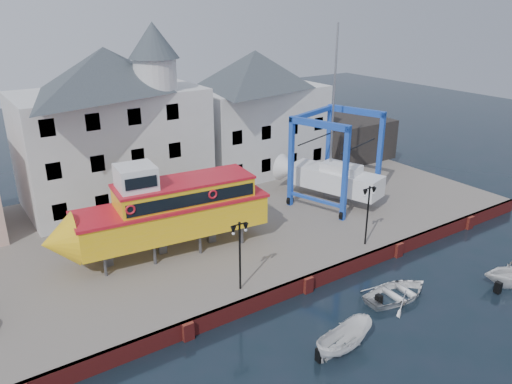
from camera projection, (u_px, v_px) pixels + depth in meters
ground at (307, 292)px, 30.09m from camera, size 140.00×140.00×0.00m
hardstanding at (216, 221)px, 38.41m from camera, size 44.00×22.00×1.00m
quay_wall at (306, 284)px, 29.99m from camera, size 44.00×0.47×1.00m
building_white_main at (113, 124)px, 39.12m from camera, size 14.00×8.30×14.00m
building_white_right at (255, 112)px, 47.10m from camera, size 12.00×8.00×11.20m
shed_dark at (345, 138)px, 52.07m from camera, size 8.00×7.00×4.00m
lamp_post_left at (240, 239)px, 27.42m from camera, size 1.12×0.32×4.20m
lamp_post_right at (369, 201)px, 32.64m from camera, size 1.12×0.32×4.20m
tour_boat at (160, 212)px, 31.59m from camera, size 14.45×4.79×6.18m
travel_lift at (326, 172)px, 40.67m from camera, size 7.74×9.49×13.93m
motorboat_a at (343, 350)px, 25.10m from camera, size 3.87×1.79×1.45m
motorboat_b at (397, 298)px, 29.48m from camera, size 4.59×3.40×0.92m
motorboat_c at (512, 285)px, 30.76m from camera, size 4.93×4.72×2.01m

